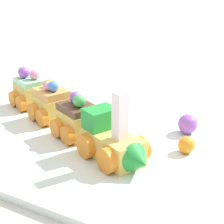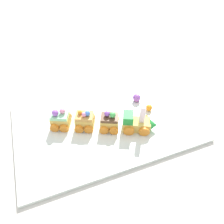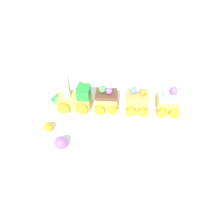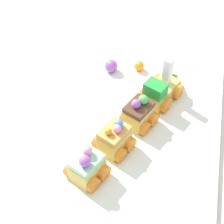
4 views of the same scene
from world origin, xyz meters
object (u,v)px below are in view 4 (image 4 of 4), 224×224
Objects in this scene: cake_car_chocolate at (138,114)px; gumball_purple at (111,66)px; cake_car_mint at (87,167)px; cake_train_locomotive at (163,89)px; gumball_orange at (138,66)px; cake_car_caramel at (114,139)px.

cake_car_chocolate is 0.18m from gumball_purple.
cake_car_mint is 0.30m from gumball_purple.
cake_train_locomotive is 5.04× the size of gumball_orange.
cake_car_mint is (-0.15, 0.07, 0.00)m from cake_car_chocolate.
gumball_purple is (0.06, 0.13, -0.01)m from cake_train_locomotive.
cake_train_locomotive is at bearing -114.27° from gumball_purple.
cake_car_chocolate is 1.00× the size of cake_car_caramel.
cake_car_caramel reaches higher than gumball_purple.
cake_train_locomotive is 0.27m from cake_car_mint.
cake_train_locomotive reaches higher than gumball_orange.
gumball_purple is at bearing 39.13° from cake_car_caramel.
cake_car_chocolate reaches higher than gumball_purple.
cake_train_locomotive is at bearing 0.04° from cake_car_chocolate.
gumball_purple is at bearing 29.01° from cake_car_mint.
cake_train_locomotive reaches higher than cake_car_caramel.
cake_car_chocolate is 0.17m from gumball_orange.
cake_car_caramel is at bearing -179.89° from cake_car_chocolate.
cake_car_mint is (-0.08, 0.03, 0.00)m from cake_car_caramel.
cake_train_locomotive is at bearing 0.07° from cake_car_caramel.
gumball_orange is at bearing 17.38° from cake_car_mint.
gumball_orange is 0.07m from gumball_purple.
cake_car_chocolate is at bearing -147.61° from gumball_purple.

